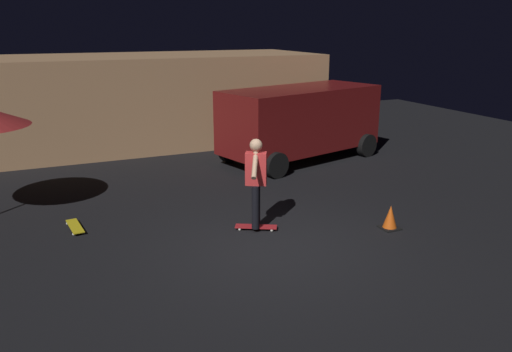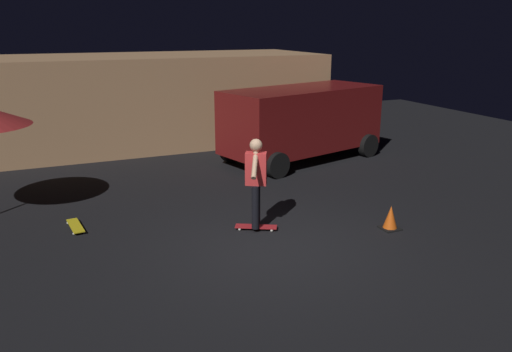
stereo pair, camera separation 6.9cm
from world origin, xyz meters
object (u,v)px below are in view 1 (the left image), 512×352
object	(u,v)px
parked_van	(301,119)
skater	(256,177)
skateboard_ridden	(256,227)
skateboard_spare	(75,226)
traffic_cone	(390,218)

from	to	relation	value
parked_van	skater	bearing A→B (deg)	-127.15
skateboard_ridden	skateboard_spare	distance (m)	3.41
skateboard_ridden	traffic_cone	world-z (taller)	traffic_cone
parked_van	traffic_cone	distance (m)	5.45
parked_van	skater	world-z (taller)	parked_van
skateboard_ridden	traffic_cone	bearing A→B (deg)	-22.63
skater	traffic_cone	distance (m)	2.65
parked_van	skater	distance (m)	5.41
skateboard_spare	traffic_cone	world-z (taller)	traffic_cone
skateboard_ridden	parked_van	bearing A→B (deg)	52.85
skateboard_spare	traffic_cone	bearing A→B (deg)	-23.47
skateboard_ridden	skateboard_spare	xyz separation A→B (m)	(-3.11, 1.39, 0.00)
skateboard_ridden	skateboard_spare	bearing A→B (deg)	155.91
skater	traffic_cone	world-z (taller)	skater
parked_van	skateboard_spare	size ratio (longest dim) A/B	6.20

